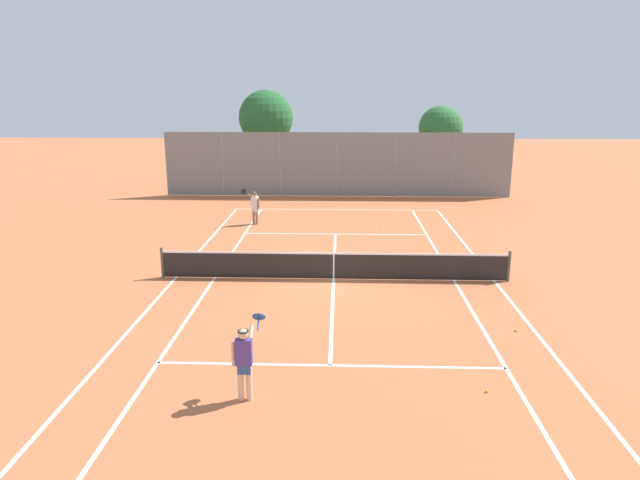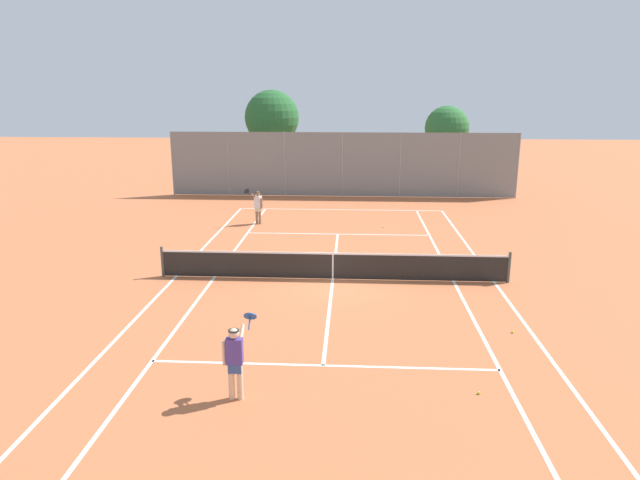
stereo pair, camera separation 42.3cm
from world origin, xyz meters
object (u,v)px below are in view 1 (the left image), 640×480
player_far_left (255,205)px  loose_tennis_ball_0 (487,391)px  tennis_net (334,265)px  player_near_side (244,359)px  tree_behind_left (265,119)px  loose_tennis_ball_1 (516,330)px  tree_behind_right (440,129)px  loose_tennis_ball_2 (380,227)px

player_far_left → loose_tennis_ball_0: size_ratio=26.88×
tennis_net → player_near_side: 8.19m
tree_behind_left → tennis_net: bearing=-76.2°
player_near_side → loose_tennis_ball_1: (6.74, 3.75, -0.89)m
loose_tennis_ball_1 → tree_behind_left: (-9.90, 24.26, 4.42)m
loose_tennis_ball_1 → tree_behind_right: 24.52m
player_near_side → tennis_net: bearing=77.6°
player_far_left → tree_behind_left: 12.31m
player_far_left → tree_behind_right: tree_behind_right is taller
tree_behind_right → player_far_left: bearing=-132.6°
player_far_left → tree_behind_left: size_ratio=0.28×
player_near_side → tree_behind_right: 29.32m
loose_tennis_ball_0 → loose_tennis_ball_1: same height
loose_tennis_ball_1 → loose_tennis_ball_2: bearing=103.4°
player_far_left → loose_tennis_ball_2: (6.06, -0.46, -0.89)m
tree_behind_left → tree_behind_right: 11.70m
tennis_net → tree_behind_left: 20.98m
player_far_left → loose_tennis_ball_1: size_ratio=26.88×
player_near_side → loose_tennis_ball_2: size_ratio=26.88×
loose_tennis_ball_0 → tennis_net: bearing=114.4°
player_far_left → tree_behind_right: bearing=47.4°
loose_tennis_ball_1 → tree_behind_left: 26.57m
tennis_net → tree_behind_right: 21.30m
player_near_side → tree_behind_right: bearing=73.0°
tennis_net → player_near_side: bearing=-102.4°
player_near_side → loose_tennis_ball_2: player_near_side is taller
tennis_net → loose_tennis_ball_1: bearing=-40.4°
loose_tennis_ball_2 → tree_behind_right: (4.65, 12.11, 3.82)m
tennis_net → loose_tennis_ball_0: 8.27m
tennis_net → loose_tennis_ball_2: 8.10m
loose_tennis_ball_2 → tree_behind_left: 14.77m
loose_tennis_ball_2 → tree_behind_left: bearing=119.9°
tennis_net → loose_tennis_ball_0: bearing=-65.6°
tree_behind_left → tree_behind_right: bearing=-0.5°
player_near_side → tree_behind_left: tree_behind_left is taller
player_near_side → player_far_left: (-2.18, 16.25, 0.00)m
loose_tennis_ball_0 → tree_behind_left: tree_behind_left is taller
player_far_left → tree_behind_left: bearing=94.7°
loose_tennis_ball_1 → loose_tennis_ball_2: size_ratio=1.00×
tennis_net → tree_behind_left: bearing=103.8°
tree_behind_left → tree_behind_right: size_ratio=1.19×
player_far_left → loose_tennis_ball_1: bearing=-54.5°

